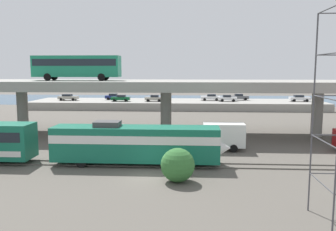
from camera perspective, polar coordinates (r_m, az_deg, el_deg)
name	(u,v)px	position (r m, az deg, el deg)	size (l,w,h in m)	color
ground_plane	(149,178)	(30.72, -2.95, -9.81)	(260.00, 260.00, 0.00)	#565149
rail_strip_near	(153,167)	(33.79, -2.32, -8.10)	(110.00, 0.12, 0.12)	#59544C
rail_strip_far	(155,162)	(35.26, -2.06, -7.44)	(110.00, 0.12, 0.12)	#59544C
train_locomotive	(144,142)	(34.14, -3.83, -4.27)	(16.81, 3.04, 4.18)	#14664C
highway_overpass	(166,87)	(49.33, -0.33, 4.59)	(96.00, 11.52, 7.50)	gray
transit_bus_on_overpass	(77,66)	(51.66, -14.30, 7.69)	(12.00, 2.68, 3.40)	#197A56
service_truck_west	(216,136)	(40.80, 7.59, -3.19)	(6.80, 2.46, 3.04)	#0C4C26
pier_parking_lot	(176,104)	(84.62, 1.32, 1.80)	(67.28, 13.94, 1.72)	gray
parked_car_0	(299,98)	(87.57, 20.13, 2.61)	(4.58, 1.82, 1.50)	silver
parked_car_1	(239,97)	(87.63, 11.24, 2.92)	(4.27, 1.92, 1.50)	#515459
parked_car_2	(154,98)	(82.28, -2.23, 2.77)	(4.07, 1.93, 1.50)	#9E998C
parked_car_3	(227,98)	(83.44, 9.41, 2.74)	(4.09, 1.82, 1.50)	silver
parked_car_4	(68,97)	(88.28, -15.56, 2.82)	(4.61, 1.98, 1.50)	#9E998C
parked_car_5	(114,96)	(88.12, -8.57, 3.00)	(4.16, 1.96, 1.50)	navy
parked_car_6	(211,97)	(85.44, 6.77, 2.90)	(4.50, 1.99, 1.50)	silver
parked_car_7	(121,98)	(83.20, -7.51, 2.77)	(4.25, 1.83, 1.50)	#0C4C26
harbor_water	(179,100)	(107.59, 1.83, 2.53)	(140.00, 36.00, 0.01)	#2D5170
shrub_right	(178,165)	(29.26, 1.54, -7.86)	(2.77, 2.77, 2.77)	#316A31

